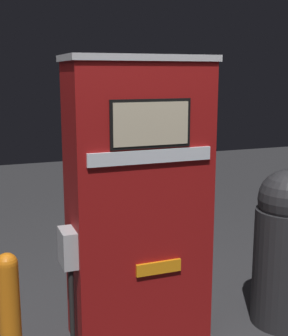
# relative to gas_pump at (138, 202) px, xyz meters

# --- Properties ---
(gas_pump) EXTENTS (1.01, 0.48, 1.92)m
(gas_pump) POSITION_rel_gas_pump_xyz_m (0.00, 0.00, 0.00)
(gas_pump) COLOR maroon
(gas_pump) RESTS_ON ground_plane
(safety_bollard) EXTENTS (0.11, 0.11, 0.92)m
(safety_bollard) POSITION_rel_gas_pump_xyz_m (-0.89, -0.52, -0.48)
(safety_bollard) COLOR orange
(safety_bollard) RESTS_ON ground_plane
(trash_bin) EXTENTS (0.46, 0.46, 1.15)m
(trash_bin) POSITION_rel_gas_pump_xyz_m (1.06, -0.21, -0.37)
(trash_bin) COLOR #232326
(trash_bin) RESTS_ON ground_plane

